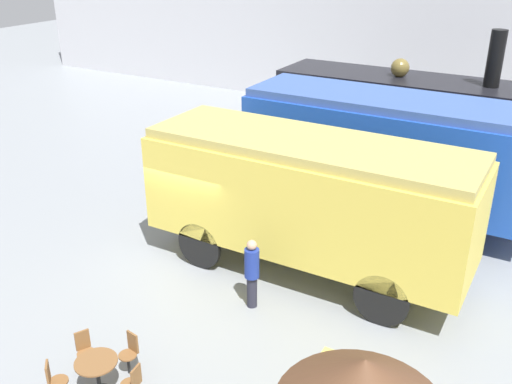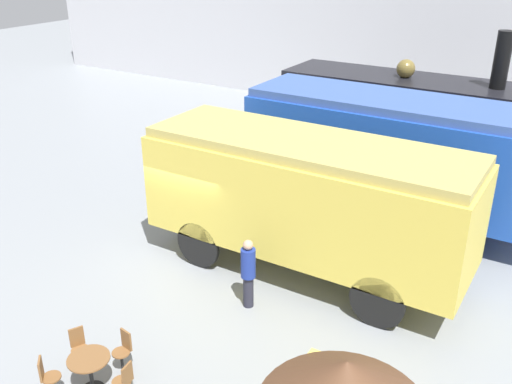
{
  "view_description": "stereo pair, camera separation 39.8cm",
  "coord_description": "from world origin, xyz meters",
  "px_view_note": "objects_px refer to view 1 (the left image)",
  "views": [
    {
      "loc": [
        8.13,
        -11.1,
        7.87
      ],
      "look_at": [
        1.2,
        1.0,
        1.6
      ],
      "focal_mm": 40.0,
      "sensor_mm": 36.0,
      "label": 1
    },
    {
      "loc": [
        8.47,
        -10.9,
        7.87
      ],
      "look_at": [
        1.2,
        1.0,
        1.6
      ],
      "focal_mm": 40.0,
      "sensor_mm": 36.0,
      "label": 2
    }
  ],
  "objects_px": {
    "steam_locomotive": "(408,116)",
    "streamlined_locomotive": "(415,152)",
    "passenger_coach_vintage": "(308,193)",
    "cafe_table_near": "(97,369)",
    "visitor_person": "(252,271)"
  },
  "relations": [
    {
      "from": "streamlined_locomotive",
      "to": "cafe_table_near",
      "type": "bearing_deg",
      "value": -106.54
    },
    {
      "from": "steam_locomotive",
      "to": "streamlined_locomotive",
      "type": "height_order",
      "value": "steam_locomotive"
    },
    {
      "from": "visitor_person",
      "to": "streamlined_locomotive",
      "type": "bearing_deg",
      "value": 73.07
    },
    {
      "from": "streamlined_locomotive",
      "to": "cafe_table_near",
      "type": "relative_size",
      "value": 13.01
    },
    {
      "from": "streamlined_locomotive",
      "to": "passenger_coach_vintage",
      "type": "distance_m",
      "value": 4.32
    },
    {
      "from": "streamlined_locomotive",
      "to": "passenger_coach_vintage",
      "type": "xyz_separation_m",
      "value": [
        -1.5,
        -4.05,
        -0.07
      ]
    },
    {
      "from": "visitor_person",
      "to": "cafe_table_near",
      "type": "bearing_deg",
      "value": -105.91
    },
    {
      "from": "steam_locomotive",
      "to": "cafe_table_near",
      "type": "relative_size",
      "value": 11.71
    },
    {
      "from": "passenger_coach_vintage",
      "to": "streamlined_locomotive",
      "type": "bearing_deg",
      "value": 69.68
    },
    {
      "from": "streamlined_locomotive",
      "to": "visitor_person",
      "type": "distance_m",
      "value": 6.56
    },
    {
      "from": "steam_locomotive",
      "to": "streamlined_locomotive",
      "type": "bearing_deg",
      "value": -71.63
    },
    {
      "from": "cafe_table_near",
      "to": "passenger_coach_vintage",
      "type": "bearing_deg",
      "value": 76.12
    },
    {
      "from": "passenger_coach_vintage",
      "to": "cafe_table_near",
      "type": "distance_m",
      "value": 6.31
    },
    {
      "from": "steam_locomotive",
      "to": "passenger_coach_vintage",
      "type": "bearing_deg",
      "value": -91.29
    },
    {
      "from": "streamlined_locomotive",
      "to": "passenger_coach_vintage",
      "type": "relative_size",
      "value": 1.29
    }
  ]
}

